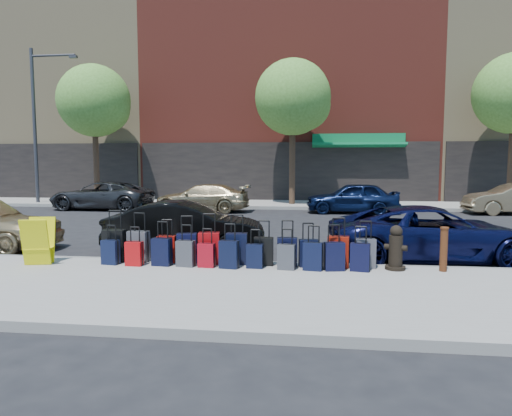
# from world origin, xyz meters

# --- Properties ---
(ground) EXTENTS (120.00, 120.00, 0.00)m
(ground) POSITION_xyz_m (0.00, 0.00, 0.00)
(ground) COLOR black
(ground) RESTS_ON ground
(sidewalk_near) EXTENTS (60.00, 4.00, 0.15)m
(sidewalk_near) POSITION_xyz_m (0.00, -6.50, 0.07)
(sidewalk_near) COLOR gray
(sidewalk_near) RESTS_ON ground
(sidewalk_far) EXTENTS (60.00, 4.00, 0.15)m
(sidewalk_far) POSITION_xyz_m (0.00, 10.00, 0.07)
(sidewalk_far) COLOR gray
(sidewalk_far) RESTS_ON ground
(curb_near) EXTENTS (60.00, 0.08, 0.15)m
(curb_near) POSITION_xyz_m (0.00, -4.48, 0.07)
(curb_near) COLOR gray
(curb_near) RESTS_ON ground
(curb_far) EXTENTS (60.00, 0.08, 0.15)m
(curb_far) POSITION_xyz_m (0.00, 7.98, 0.07)
(curb_far) COLOR gray
(curb_far) RESTS_ON ground
(building_left) EXTENTS (15.00, 12.12, 16.00)m
(building_left) POSITION_xyz_m (-16.00, 17.98, 7.98)
(building_left) COLOR tan
(building_left) RESTS_ON ground
(building_center) EXTENTS (17.00, 12.85, 20.00)m
(building_center) POSITION_xyz_m (0.00, 17.99, 9.98)
(building_center) COLOR maroon
(building_center) RESTS_ON ground
(tree_left) EXTENTS (3.80, 3.80, 7.27)m
(tree_left) POSITION_xyz_m (-9.86, 9.50, 5.41)
(tree_left) COLOR black
(tree_left) RESTS_ON sidewalk_far
(tree_center) EXTENTS (3.80, 3.80, 7.27)m
(tree_center) POSITION_xyz_m (0.64, 9.50, 5.41)
(tree_center) COLOR black
(tree_center) RESTS_ON sidewalk_far
(streetlight) EXTENTS (2.59, 0.18, 8.00)m
(streetlight) POSITION_xyz_m (-12.80, 8.80, 4.66)
(streetlight) COLOR #333338
(streetlight) RESTS_ON sidewalk_far
(suitcase_front_0) EXTENTS (0.45, 0.26, 1.08)m
(suitcase_front_0) POSITION_xyz_m (-2.57, -4.84, 0.49)
(suitcase_front_0) COLOR black
(suitcase_front_0) RESTS_ON sidewalk_near
(suitcase_front_1) EXTENTS (0.45, 0.28, 1.03)m
(suitcase_front_1) POSITION_xyz_m (-2.08, -4.76, 0.47)
(suitcase_front_1) COLOR #424348
(suitcase_front_1) RESTS_ON sidewalk_near
(suitcase_front_2) EXTENTS (0.39, 0.23, 0.90)m
(suitcase_front_2) POSITION_xyz_m (-1.45, -4.81, 0.43)
(suitcase_front_2) COLOR maroon
(suitcase_front_2) RESTS_ON sidewalk_near
(suitcase_front_3) EXTENTS (0.44, 0.30, 0.97)m
(suitcase_front_3) POSITION_xyz_m (-1.04, -4.75, 0.46)
(suitcase_front_3) COLOR black
(suitcase_front_3) RESTS_ON sidewalk_near
(suitcase_front_4) EXTENTS (0.46, 0.29, 1.03)m
(suitcase_front_4) POSITION_xyz_m (-0.56, -4.81, 0.47)
(suitcase_front_4) COLOR #97090D
(suitcase_front_4) RESTS_ON sidewalk_near
(suitcase_front_5) EXTENTS (0.44, 0.26, 1.02)m
(suitcase_front_5) POSITION_xyz_m (0.02, -4.78, 0.47)
(suitcase_front_5) COLOR black
(suitcase_front_5) RESTS_ON sidewalk_near
(suitcase_front_6) EXTENTS (0.39, 0.22, 0.91)m
(suitcase_front_6) POSITION_xyz_m (0.57, -4.81, 0.44)
(suitcase_front_6) COLOR black
(suitcase_front_6) RESTS_ON sidewalk_near
(suitcase_front_7) EXTENTS (0.39, 0.22, 0.93)m
(suitcase_front_7) POSITION_xyz_m (1.05, -4.83, 0.44)
(suitcase_front_7) COLOR black
(suitcase_front_7) RESTS_ON sidewalk_near
(suitcase_front_8) EXTENTS (0.39, 0.26, 0.88)m
(suitcase_front_8) POSITION_xyz_m (1.46, -4.83, 0.43)
(suitcase_front_8) COLOR black
(suitcase_front_8) RESTS_ON sidewalk_near
(suitcase_front_9) EXTENTS (0.43, 0.26, 0.99)m
(suitcase_front_9) POSITION_xyz_m (2.05, -4.83, 0.46)
(suitcase_front_9) COLOR maroon
(suitcase_front_9) RESTS_ON sidewalk_near
(suitcase_front_10) EXTENTS (0.39, 0.22, 0.93)m
(suitcase_front_10) POSITION_xyz_m (2.58, -4.81, 0.44)
(suitcase_front_10) COLOR #434248
(suitcase_front_10) RESTS_ON sidewalk_near
(suitcase_back_0) EXTENTS (0.36, 0.24, 0.81)m
(suitcase_back_0) POSITION_xyz_m (-2.54, -5.10, 0.40)
(suitcase_back_0) COLOR black
(suitcase_back_0) RESTS_ON sidewalk_near
(suitcase_back_1) EXTENTS (0.34, 0.20, 0.79)m
(suitcase_back_1) POSITION_xyz_m (-2.01, -5.17, 0.40)
(suitcase_back_1) COLOR #AF0B0E
(suitcase_back_1) RESTS_ON sidewalk_near
(suitcase_back_2) EXTENTS (0.39, 0.25, 0.89)m
(suitcase_back_2) POSITION_xyz_m (-1.46, -5.09, 0.43)
(suitcase_back_2) COLOR black
(suitcase_back_2) RESTS_ON sidewalk_near
(suitcase_back_3) EXTENTS (0.37, 0.25, 0.84)m
(suitcase_back_3) POSITION_xyz_m (-0.96, -5.11, 0.41)
(suitcase_back_3) COLOR #393A3F
(suitcase_back_3) RESTS_ON sidewalk_near
(suitcase_back_4) EXTENTS (0.34, 0.21, 0.77)m
(suitcase_back_4) POSITION_xyz_m (-0.53, -5.12, 0.39)
(suitcase_back_4) COLOR maroon
(suitcase_back_4) RESTS_ON sidewalk_near
(suitcase_back_5) EXTENTS (0.39, 0.26, 0.88)m
(suitcase_back_5) POSITION_xyz_m (-0.08, -5.15, 0.42)
(suitcase_back_5) COLOR black
(suitcase_back_5) RESTS_ON sidewalk_near
(suitcase_back_6) EXTENTS (0.33, 0.20, 0.77)m
(suitcase_back_6) POSITION_xyz_m (0.42, -5.08, 0.39)
(suitcase_back_6) COLOR black
(suitcase_back_6) RESTS_ON sidewalk_near
(suitcase_back_7) EXTENTS (0.36, 0.24, 0.80)m
(suitcase_back_7) POSITION_xyz_m (1.05, -5.13, 0.40)
(suitcase_back_7) COLOR #3B3B40
(suitcase_back_7) RESTS_ON sidewalk_near
(suitcase_back_8) EXTENTS (0.39, 0.27, 0.87)m
(suitcase_back_8) POSITION_xyz_m (1.56, -5.13, 0.42)
(suitcase_back_8) COLOR black
(suitcase_back_8) RESTS_ON sidewalk_near
(suitcase_back_9) EXTENTS (0.41, 0.29, 0.88)m
(suitcase_back_9) POSITION_xyz_m (1.96, -5.10, 0.43)
(suitcase_back_9) COLOR black
(suitcase_back_9) RESTS_ON sidewalk_near
(suitcase_back_10) EXTENTS (0.39, 0.27, 0.86)m
(suitcase_back_10) POSITION_xyz_m (2.45, -5.08, 0.42)
(suitcase_back_10) COLOR black
(suitcase_back_10) RESTS_ON sidewalk_near
(fire_hydrant) EXTENTS (0.44, 0.39, 0.86)m
(fire_hydrant) POSITION_xyz_m (3.14, -4.87, 0.55)
(fire_hydrant) COLOR black
(fire_hydrant) RESTS_ON sidewalk_near
(bollard) EXTENTS (0.16, 0.16, 0.85)m
(bollard) POSITION_xyz_m (4.02, -4.91, 0.59)
(bollard) COLOR #38190C
(bollard) RESTS_ON sidewalk_near
(display_rack) EXTENTS (0.63, 0.68, 0.94)m
(display_rack) POSITION_xyz_m (-3.99, -5.28, 0.61)
(display_rack) COLOR yellow
(display_rack) RESTS_ON sidewalk_near
(car_near_1) EXTENTS (3.96, 1.73, 1.27)m
(car_near_1) POSITION_xyz_m (-1.53, -3.06, 0.63)
(car_near_1) COLOR black
(car_near_1) RESTS_ON ground
(car_near_2) EXTENTS (4.69, 2.47, 1.26)m
(car_near_2) POSITION_xyz_m (4.20, -3.31, 0.63)
(car_near_2) COLOR #0C0F36
(car_near_2) RESTS_ON ground
(car_far_0) EXTENTS (4.95, 2.45, 1.35)m
(car_far_0) POSITION_xyz_m (-8.52, 6.94, 0.67)
(car_far_0) COLOR #313033
(car_far_0) RESTS_ON ground
(car_far_1) EXTENTS (4.39, 1.83, 1.27)m
(car_far_1) POSITION_xyz_m (-3.51, 6.55, 0.63)
(car_far_1) COLOR tan
(car_far_1) RESTS_ON ground
(car_far_2) EXTENTS (4.07, 1.67, 1.38)m
(car_far_2) POSITION_xyz_m (3.31, 6.76, 0.69)
(car_far_2) COLOR #0C1636
(car_far_2) RESTS_ON ground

